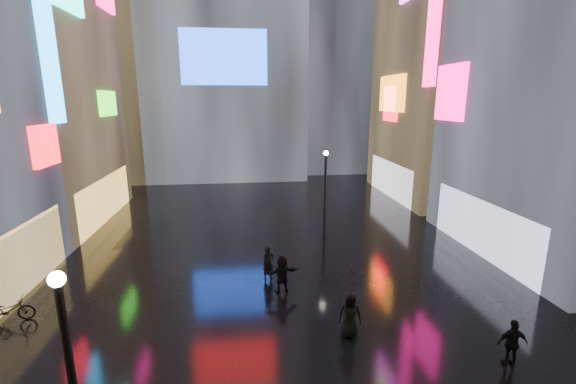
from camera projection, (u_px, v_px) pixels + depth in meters
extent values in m
plane|color=black|center=(272.00, 243.00, 22.52)|extent=(140.00, 140.00, 0.00)
cube|color=#FFC659|center=(1.00, 275.00, 15.09)|extent=(0.20, 10.00, 3.00)
cube|color=red|center=(45.00, 146.00, 18.22)|extent=(0.25, 2.24, 1.94)
cube|color=#1186E0|center=(47.00, 40.00, 18.68)|extent=(0.25, 1.40, 8.00)
cube|color=black|center=(6.00, 53.00, 23.87)|extent=(10.00, 12.00, 22.00)
cube|color=#FFC659|center=(105.00, 198.00, 26.67)|extent=(0.20, 10.00, 3.00)
cube|color=#2DC916|center=(108.00, 103.00, 26.95)|extent=(0.25, 3.00, 1.71)
cube|color=white|center=(483.00, 228.00, 20.56)|extent=(0.20, 9.00, 3.00)
cube|color=#E00B62|center=(451.00, 93.00, 22.85)|extent=(0.25, 2.99, 3.26)
cube|color=#E00B62|center=(435.00, 5.00, 24.36)|extent=(0.25, 1.40, 10.00)
cube|color=black|center=(460.00, 25.00, 30.74)|extent=(10.00, 12.00, 28.00)
cube|color=white|center=(391.00, 179.00, 33.11)|extent=(0.20, 9.00, 3.00)
cube|color=orange|center=(392.00, 94.00, 31.71)|extent=(0.25, 4.92, 2.91)
cube|color=red|center=(391.00, 104.00, 32.01)|extent=(0.25, 2.63, 2.87)
cube|color=#194CFF|center=(224.00, 57.00, 35.67)|extent=(8.00, 0.20, 5.00)
cube|color=black|center=(330.00, 21.00, 44.67)|extent=(12.00, 12.00, 34.00)
cube|color=black|center=(116.00, 51.00, 39.07)|extent=(10.00, 10.00, 26.00)
sphere|color=white|center=(57.00, 279.00, 6.92)|extent=(0.30, 0.30, 0.30)
cylinder|color=black|center=(325.00, 194.00, 23.68)|extent=(0.16, 0.16, 5.00)
sphere|color=white|center=(326.00, 153.00, 23.08)|extent=(0.30, 0.30, 0.30)
imported|color=black|center=(513.00, 343.00, 12.02)|extent=(0.96, 0.50, 1.57)
imported|color=black|center=(350.00, 315.00, 13.51)|extent=(0.91, 0.70, 1.66)
imported|color=black|center=(282.00, 274.00, 16.65)|extent=(1.61, 0.82, 1.66)
imported|color=black|center=(268.00, 263.00, 17.89)|extent=(0.67, 0.55, 1.57)
imported|color=black|center=(351.00, 281.00, 13.21)|extent=(1.45, 1.46, 0.94)
imported|color=black|center=(8.00, 310.00, 14.45)|extent=(1.89, 0.95, 0.95)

